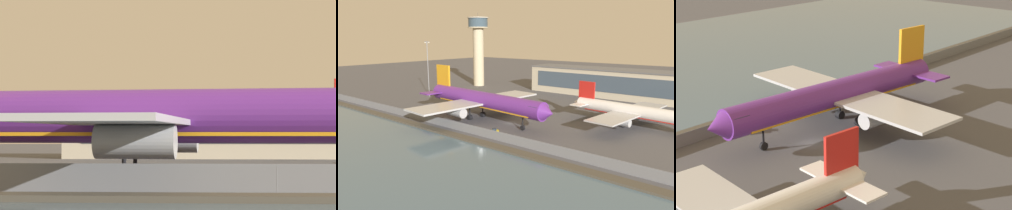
{
  "view_description": "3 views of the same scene",
  "coord_description": "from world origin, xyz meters",
  "views": [
    {
      "loc": [
        -6.03,
        -67.77,
        4.82
      ],
      "look_at": [
        -9.37,
        1.19,
        7.9
      ],
      "focal_mm": 70.0,
      "sensor_mm": 36.0,
      "label": 1
    },
    {
      "loc": [
        61.88,
        -77.71,
        26.46
      ],
      "look_at": [
        -6.4,
        5.25,
        4.15
      ],
      "focal_mm": 35.0,
      "sensor_mm": 36.0,
      "label": 2
    },
    {
      "loc": [
        65.54,
        66.64,
        39.34
      ],
      "look_at": [
        -7.24,
        1.51,
        5.85
      ],
      "focal_mm": 60.0,
      "sensor_mm": 36.0,
      "label": 3
    }
  ],
  "objects": [
    {
      "name": "baggage_tug",
      "position": [
        3.95,
        -12.97,
        0.81
      ],
      "size": [
        3.37,
        3.42,
        1.8
      ],
      "color": "yellow",
      "rests_on": "ground"
    },
    {
      "name": "cargo_jet_purple",
      "position": [
        -10.39,
        -2.48,
        6.38
      ],
      "size": [
        55.9,
        48.02,
        16.71
      ],
      "color": "#602889",
      "rests_on": "ground"
    },
    {
      "name": "shoreline_seawall",
      "position": [
        0.0,
        -20.5,
        0.25
      ],
      "size": [
        320.0,
        3.0,
        0.5
      ],
      "color": "#474238",
      "rests_on": "ground"
    },
    {
      "name": "ground_plane",
      "position": [
        0.0,
        0.0,
        0.0
      ],
      "size": [
        500.0,
        500.0,
        0.0
      ],
      "primitive_type": "plane",
      "color": "#4C4C51"
    },
    {
      "name": "perimeter_fence",
      "position": [
        0.0,
        -16.0,
        1.25
      ],
      "size": [
        280.0,
        0.1,
        2.49
      ],
      "color": "slate",
      "rests_on": "ground"
    },
    {
      "name": "terminal_building",
      "position": [
        15.01,
        65.92,
        6.28
      ],
      "size": [
        96.19,
        16.5,
        12.53
      ],
      "color": "#BCB299",
      "rests_on": "ground"
    }
  ]
}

